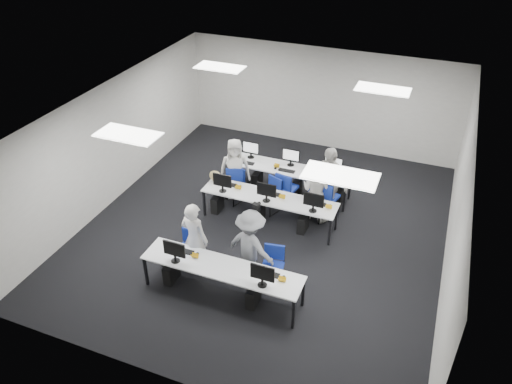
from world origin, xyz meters
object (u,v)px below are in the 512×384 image
at_px(student_1, 316,190).
at_px(chair_0, 189,256).
at_px(desk_front, 222,269).
at_px(chair_2, 234,191).
at_px(photographer, 251,246).
at_px(chair_7, 326,204).
at_px(student_2, 235,168).
at_px(student_0, 195,239).
at_px(chair_4, 314,207).
at_px(student_3, 328,182).
at_px(chair_3, 270,201).
at_px(chair_5, 236,186).
at_px(chair_1, 272,274).
at_px(chair_6, 287,194).
at_px(desk_mid, 269,199).

bearing_deg(student_1, chair_0, 71.46).
distance_m(desk_front, chair_2, 3.39).
relative_size(desk_front, photographer, 1.98).
relative_size(chair_7, student_2, 0.62).
xyz_separation_m(chair_0, chair_2, (-0.11, 2.63, 0.01)).
bearing_deg(student_0, student_2, -73.51).
bearing_deg(chair_2, chair_7, 26.33).
bearing_deg(chair_4, student_3, 41.22).
xyz_separation_m(chair_3, chair_5, (-1.04, 0.28, 0.01)).
bearing_deg(chair_7, chair_3, -153.20).
bearing_deg(student_1, chair_1, 104.58).
distance_m(chair_0, student_2, 2.92).
distance_m(chair_4, photographer, 2.63).
height_order(chair_3, chair_5, chair_5).
distance_m(chair_4, student_2, 2.21).
height_order(chair_0, student_0, student_0).
distance_m(desk_front, student_3, 3.62).
height_order(student_0, student_2, student_0).
bearing_deg(chair_5, chair_6, -10.70).
xyz_separation_m(chair_1, photographer, (-0.49, 0.05, 0.53)).
xyz_separation_m(chair_6, student_2, (-1.36, -0.09, 0.49)).
bearing_deg(desk_mid, chair_6, 80.86).
bearing_deg(photographer, desk_front, 79.91).
height_order(chair_0, chair_4, chair_4).
height_order(desk_front, chair_0, chair_0).
relative_size(chair_1, chair_4, 0.93).
relative_size(chair_3, student_3, 0.47).
bearing_deg(desk_front, chair_0, 152.84).
xyz_separation_m(chair_0, chair_6, (1.18, 2.96, 0.03)).
relative_size(chair_2, chair_3, 1.02).
bearing_deg(chair_1, chair_0, 174.50).
xyz_separation_m(desk_mid, photographer, (0.31, -1.90, 0.13)).
bearing_deg(chair_2, photographer, -39.17).
bearing_deg(chair_2, chair_5, 119.44).
height_order(desk_front, student_1, student_1).
bearing_deg(chair_4, student_0, -122.55).
distance_m(chair_5, student_2, 0.51).
bearing_deg(chair_7, chair_0, -114.54).
height_order(student_0, student_1, student_0).
bearing_deg(photographer, chair_1, -171.97).
height_order(student_0, student_3, student_3).
height_order(chair_3, photographer, photographer).
bearing_deg(chair_2, chair_4, 21.36).
bearing_deg(chair_5, chair_1, -69.65).
height_order(chair_1, chair_7, chair_7).
relative_size(chair_2, student_2, 0.56).
xyz_separation_m(chair_2, chair_4, (2.08, 0.04, 0.02)).
distance_m(chair_3, student_1, 1.21).
relative_size(student_3, photographer, 1.13).
bearing_deg(chair_0, photographer, 6.82).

